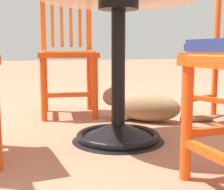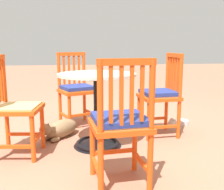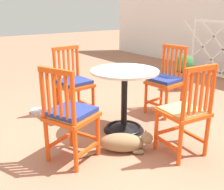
{
  "view_description": "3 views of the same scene",
  "coord_description": "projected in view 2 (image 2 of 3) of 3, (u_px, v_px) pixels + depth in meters",
  "views": [
    {
      "loc": [
        -1.62,
        0.67,
        0.47
      ],
      "look_at": [
        -0.19,
        0.21,
        0.25
      ],
      "focal_mm": 50.94,
      "sensor_mm": 36.0,
      "label": 1
    },
    {
      "loc": [
        0.11,
        2.74,
        0.98
      ],
      "look_at": [
        -0.26,
        0.09,
        0.5
      ],
      "focal_mm": 43.33,
      "sensor_mm": 36.0,
      "label": 2
    },
    {
      "loc": [
        2.11,
        -1.66,
        1.38
      ],
      "look_at": [
        -0.21,
        0.06,
        0.42
      ],
      "focal_mm": 42.47,
      "sensor_mm": 36.0,
      "label": 3
    }
  ],
  "objects": [
    {
      "name": "orange_chair_near_fence",
      "position": [
        160.0,
        96.0,
        2.99
      ],
      "size": [
        0.43,
        0.43,
        0.91
      ],
      "color": "#E04C14",
      "rests_on": "ground_plane"
    },
    {
      "name": "orange_chair_facing_out",
      "position": [
        120.0,
        124.0,
        1.89
      ],
      "size": [
        0.44,
        0.44,
        0.91
      ],
      "color": "#E04C14",
      "rests_on": "ground_plane"
    },
    {
      "name": "orange_chair_by_planter",
      "position": [
        14.0,
        109.0,
        2.42
      ],
      "size": [
        0.45,
        0.45,
        0.91
      ],
      "color": "#E04C14",
      "rests_on": "ground_plane"
    },
    {
      "name": "pet_water_bowl",
      "position": [
        182.0,
        122.0,
        3.47
      ],
      "size": [
        0.17,
        0.17,
        0.05
      ],
      "primitive_type": "cylinder",
      "color": "silver",
      "rests_on": "ground_plane"
    },
    {
      "name": "ground_plane",
      "position": [
        87.0,
        141.0,
        2.86
      ],
      "size": [
        24.0,
        24.0,
        0.0
      ],
      "primitive_type": "plane",
      "color": "#A36B51"
    },
    {
      "name": "tabby_cat",
      "position": [
        60.0,
        129.0,
        2.94
      ],
      "size": [
        0.43,
        0.68,
        0.23
      ],
      "color": "#8E704C",
      "rests_on": "ground_plane"
    },
    {
      "name": "orange_chair_tucked_in",
      "position": [
        76.0,
        90.0,
        3.39
      ],
      "size": [
        0.52,
        0.52,
        0.91
      ],
      "color": "#E04C14",
      "rests_on": "ground_plane"
    },
    {
      "name": "cafe_table",
      "position": [
        97.0,
        118.0,
        2.67
      ],
      "size": [
        0.76,
        0.76,
        0.73
      ],
      "color": "black",
      "rests_on": "ground_plane"
    }
  ]
}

